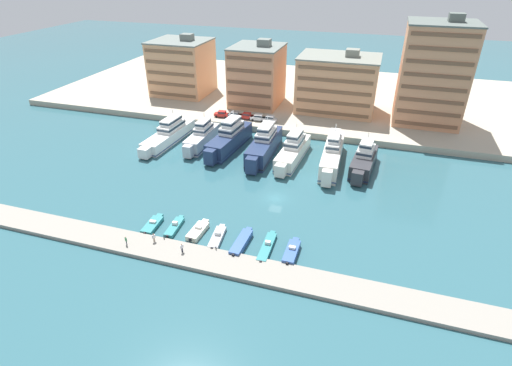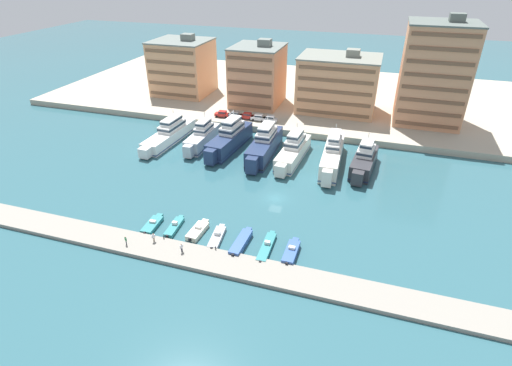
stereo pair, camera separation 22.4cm
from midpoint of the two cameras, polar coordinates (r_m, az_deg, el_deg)
The scene contains 31 objects.
ground_plane at distance 78.94m, azimuth 2.73°, elevation -2.19°, with size 400.00×400.00×0.00m, color #2D5B66.
quay_promenade at distance 138.27m, azimuth 10.05°, elevation 12.10°, with size 180.00×70.00×1.68m, color #ADA38E.
pier_dock at distance 62.34m, azimuth -2.49°, elevation -11.88°, with size 120.00×5.38×0.65m, color gray.
yacht_white_far_left at distance 105.27m, azimuth -12.36°, elevation 6.90°, with size 5.70×22.89×7.53m.
yacht_silver_left at distance 101.27m, azimuth -7.80°, elevation 6.54°, with size 3.95×16.89×7.98m.
yacht_navy_mid_left at distance 98.59m, azimuth -3.90°, elevation 6.37°, with size 6.12×21.04×9.11m.
yacht_navy_center_left at distance 94.85m, azimuth 1.10°, elevation 5.45°, with size 4.81×21.20×9.00m.
yacht_ivory_center at distance 93.48m, azimuth 5.24°, elevation 4.67°, with size 5.28×19.89×8.17m.
yacht_ivory_center_right at distance 92.20m, azimuth 10.78°, elevation 4.11°, with size 4.62×22.73×8.78m.
yacht_charcoal_mid_right at distance 91.54m, azimuth 15.09°, elevation 3.16°, with size 5.53×16.76×8.20m.
motorboat_teal_far_left at distance 73.14m, azimuth -14.62°, elevation -5.77°, with size 2.31×6.23×1.10m.
motorboat_teal_left at distance 71.76m, azimuth -11.63°, elevation -6.14°, with size 1.99×6.56×1.24m.
motorboat_cream_mid_left at distance 69.99m, azimuth -8.36°, elevation -6.74°, with size 2.30×6.21×1.28m.
motorboat_grey_center_left at distance 68.22m, azimuth -5.63°, elevation -7.71°, with size 2.42×6.98×1.28m.
motorboat_blue_center at distance 66.53m, azimuth -2.18°, elevation -8.50°, with size 1.98×7.73×1.09m.
motorboat_teal_center_right at distance 65.85m, azimuth 1.49°, elevation -9.13°, with size 1.81×8.44×1.27m.
motorboat_blue_mid_right at distance 64.84m, azimuth 5.02°, elevation -9.79°, with size 1.89×6.71×1.50m.
car_red_far_left at distance 115.29m, azimuth -4.97°, elevation 9.83°, with size 4.21×2.16×1.80m.
car_grey_left at distance 114.26m, azimuth -3.14°, elevation 9.71°, with size 4.17×2.05×1.80m.
car_red_mid_left at distance 113.45m, azimuth -1.42°, elevation 9.60°, with size 4.10×1.93×1.80m.
car_white_center_left at distance 112.16m, azimuth 0.25°, elevation 9.36°, with size 4.20×2.13×1.80m.
car_silver_center at distance 111.21m, azimuth 1.90°, elevation 9.17°, with size 4.12×1.96×1.80m.
apartment_block_far_left at distance 137.22m, azimuth -10.55°, elevation 15.98°, with size 17.75×16.41×18.87m.
apartment_block_left at distance 124.12m, azimuth 0.11°, elevation 15.12°, with size 14.45×15.86×19.28m.
apartment_block_mid_left at distance 120.85m, azimuth 11.50°, elevation 13.75°, with size 22.43×15.65×17.72m.
apartment_block_center_left at distance 118.23m, azimuth 23.94°, elevation 14.08°, with size 17.07×15.64×27.90m.
pedestrian_near_edge at distance 68.10m, azimuth -14.50°, elevation -7.47°, with size 0.43×0.51×1.58m.
pedestrian_mid_deck at distance 68.71m, azimuth -18.18°, elevation -7.72°, with size 0.50×0.44×1.59m.
pedestrian_far_side at distance 64.96m, azimuth -10.65°, elevation -8.99°, with size 0.36×0.60×1.62m.
bollard_west at distance 68.71m, azimuth -13.11°, elevation -7.53°, with size 0.20×0.20×0.61m.
bollard_west_mid at distance 65.07m, azimuth -5.84°, elevation -9.19°, with size 0.20×0.20×0.61m.
Camera 1 is at (16.39, -64.99, 41.71)m, focal length 28.00 mm.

